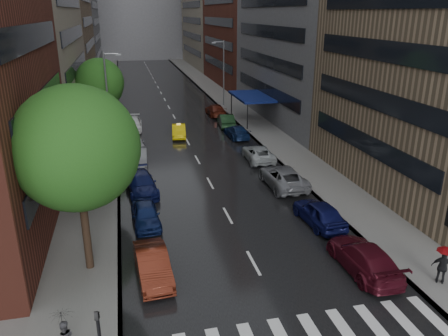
{
  "coord_description": "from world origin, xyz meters",
  "views": [
    {
      "loc": [
        -6.2,
        -15.67,
        12.88
      ],
      "look_at": [
        0.0,
        11.11,
        3.0
      ],
      "focal_mm": 35.0,
      "sensor_mm": 36.0,
      "label": 1
    }
  ],
  "objects": [
    {
      "name": "ped_black_umbrella",
      "position": [
        -9.13,
        -1.05,
        1.39
      ],
      "size": [
        0.96,
        0.98,
        2.09
      ],
      "color": "#515056",
      "rests_on": "sidewalk_left"
    },
    {
      "name": "tree_mid",
      "position": [
        -8.6,
        15.33,
        5.5
      ],
      "size": [
        5.04,
        5.04,
        8.04
      ],
      "color": "#382619",
      "rests_on": "ground"
    },
    {
      "name": "sidewalk_left",
      "position": [
        -9.0,
        50.0,
        0.07
      ],
      "size": [
        4.0,
        140.0,
        0.15
      ],
      "primitive_type": "cube",
      "color": "gray",
      "rests_on": "ground"
    },
    {
      "name": "parked_cars_right",
      "position": [
        5.4,
        19.3,
        0.75
      ],
      "size": [
        2.64,
        42.55,
        1.59
      ],
      "color": "#4C0F1C",
      "rests_on": "ground"
    },
    {
      "name": "ground",
      "position": [
        0.0,
        0.0,
        0.0
      ],
      "size": [
        220.0,
        220.0,
        0.0
      ],
      "primitive_type": "plane",
      "color": "gray",
      "rests_on": "ground"
    },
    {
      "name": "awning",
      "position": [
        8.98,
        35.0,
        3.13
      ],
      "size": [
        4.0,
        8.0,
        3.12
      ],
      "color": "navy",
      "rests_on": "sidewalk_right"
    },
    {
      "name": "sidewalk_right",
      "position": [
        9.0,
        50.0,
        0.07
      ],
      "size": [
        4.0,
        140.0,
        0.15
      ],
      "primitive_type": "cube",
      "color": "gray",
      "rests_on": "ground"
    },
    {
      "name": "street_lamp_right",
      "position": [
        7.72,
        45.0,
        4.89
      ],
      "size": [
        1.74,
        0.22,
        9.0
      ],
      "color": "gray",
      "rests_on": "sidewalk_right"
    },
    {
      "name": "parked_cars_left",
      "position": [
        -5.4,
        19.0,
        0.73
      ],
      "size": [
        2.57,
        35.24,
        1.55
      ],
      "color": "maroon",
      "rests_on": "ground"
    },
    {
      "name": "ped_red_umbrella",
      "position": [
        8.46,
        -0.06,
        1.32
      ],
      "size": [
        1.06,
        0.99,
        2.01
      ],
      "color": "black",
      "rests_on": "sidewalk_right"
    },
    {
      "name": "building_far",
      "position": [
        0.0,
        118.0,
        16.0
      ],
      "size": [
        40.0,
        14.0,
        32.0
      ],
      "primitive_type": "cube",
      "color": "slate",
      "rests_on": "ground"
    },
    {
      "name": "road",
      "position": [
        0.0,
        50.0,
        0.01
      ],
      "size": [
        14.0,
        140.0,
        0.01
      ],
      "primitive_type": "cube",
      "color": "black",
      "rests_on": "ground"
    },
    {
      "name": "taxi",
      "position": [
        -0.63,
        30.13,
        0.68
      ],
      "size": [
        1.88,
        4.23,
        1.35
      ],
      "primitive_type": "imported",
      "rotation": [
        0.0,
        0.0,
        -0.11
      ],
      "color": "yellow",
      "rests_on": "ground"
    },
    {
      "name": "tree_near",
      "position": [
        -8.6,
        5.36,
        6.7
      ],
      "size": [
        6.14,
        6.14,
        9.78
      ],
      "color": "#382619",
      "rests_on": "ground"
    },
    {
      "name": "tree_far",
      "position": [
        -8.6,
        33.51,
        5.66
      ],
      "size": [
        5.19,
        5.19,
        8.27
      ],
      "color": "#382619",
      "rests_on": "ground"
    },
    {
      "name": "street_lamp_left",
      "position": [
        -7.72,
        30.0,
        4.89
      ],
      "size": [
        1.74,
        0.22,
        9.0
      ],
      "color": "gray",
      "rests_on": "sidewalk_left"
    }
  ]
}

